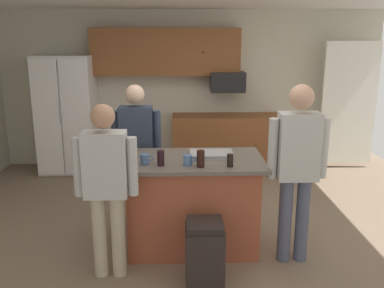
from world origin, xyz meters
name	(u,v)px	position (x,y,z in m)	size (l,w,h in m)	color
floor	(197,233)	(0.00, 0.00, 0.00)	(7.04, 7.04, 0.00)	#7F6B56
back_wall	(190,89)	(0.00, 2.80, 1.30)	(6.40, 0.10, 2.60)	beige
french_door_window_panel	(349,103)	(2.60, 2.40, 1.10)	(0.90, 0.06, 2.00)	white
cabinet_run_upper	(166,52)	(-0.40, 2.60, 1.93)	(2.40, 0.38, 0.75)	brown
cabinet_run_lower	(226,141)	(0.60, 2.48, 0.45)	(1.80, 0.63, 0.90)	brown
refrigerator	(67,115)	(-2.00, 2.38, 0.94)	(0.88, 0.76, 1.88)	white
microwave_over_range	(227,82)	(0.60, 2.50, 1.45)	(0.56, 0.40, 0.32)	black
kitchen_island	(193,203)	(-0.05, -0.29, 0.49)	(1.43, 0.86, 0.97)	#9E4C33
person_elder_center	(106,181)	(-0.84, -0.82, 0.93)	(0.57, 0.22, 1.62)	tan
person_guest_by_door	(137,145)	(-0.68, 0.34, 0.95)	(0.57, 0.22, 1.65)	#383842
person_host_foreground	(297,162)	(0.93, -0.60, 1.02)	(0.57, 0.23, 1.76)	#4C5166
tumbler_amber	(161,158)	(-0.37, -0.52, 1.05)	(0.07, 0.07, 0.15)	black
mug_blue_stoneware	(188,160)	(-0.11, -0.51, 1.02)	(0.13, 0.09, 0.10)	#4C6B99
mug_ceramic_white	(145,159)	(-0.52, -0.46, 1.02)	(0.13, 0.09, 0.10)	#4C6B99
glass_short_whisky	(230,160)	(0.29, -0.57, 1.04)	(0.06, 0.06, 0.12)	black
glass_pilsner	(201,159)	(0.01, -0.57, 1.06)	(0.07, 0.07, 0.16)	black
serving_tray	(211,154)	(0.14, -0.21, 1.00)	(0.44, 0.30, 0.04)	#B7B7BC
trash_bin	(205,254)	(0.03, -1.01, 0.30)	(0.34, 0.34, 0.61)	black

